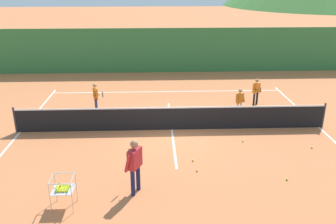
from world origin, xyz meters
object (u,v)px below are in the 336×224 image
student_2 (256,89)px  tennis_ball_3 (141,157)px  tennis_net (172,118)px  instructor (135,162)px  ball_cart (62,188)px  tennis_ball_5 (312,147)px  tennis_ball_0 (197,171)px  tennis_ball_7 (129,148)px  student_1 (240,100)px  tennis_ball_2 (243,141)px  tennis_ball_1 (193,160)px  student_0 (96,95)px  tennis_ball_4 (287,179)px

student_2 → tennis_ball_3: 7.44m
tennis_net → instructor: size_ratio=7.55×
ball_cart → tennis_ball_5: size_ratio=13.22×
tennis_ball_0 → tennis_ball_7: (-2.25, 1.64, 0.00)m
student_1 → tennis_ball_7: student_1 is taller
tennis_ball_0 → instructor: bearing=-150.7°
student_1 → tennis_ball_5: student_1 is taller
student_2 → tennis_ball_2: bearing=-111.1°
tennis_ball_1 → tennis_ball_7: bearing=156.0°
instructor → tennis_ball_5: size_ratio=24.23×
ball_cart → tennis_ball_0: ball_cart is taller
instructor → tennis_ball_1: instructor is taller
student_1 → tennis_ball_2: (-0.45, -2.71, -0.70)m
tennis_ball_1 → tennis_ball_5: bearing=10.1°
tennis_ball_1 → tennis_ball_2: bearing=34.8°
tennis_ball_2 → student_0: bearing=149.8°
tennis_net → tennis_ball_2: tennis_net is taller
tennis_net → student_2: (4.16, 2.79, 0.28)m
tennis_ball_2 → tennis_ball_4: size_ratio=1.00×
ball_cart → tennis_net: bearing=57.9°
student_0 → tennis_ball_0: (3.97, -5.54, -0.76)m
tennis_ball_2 → student_1: bearing=80.5°
tennis_net → tennis_ball_7: 2.38m
instructor → tennis_ball_4: bearing=5.5°
student_0 → tennis_ball_7: 4.33m
student_2 → tennis_ball_3: bearing=-136.2°
student_2 → tennis_ball_4: bearing=-97.1°
tennis_ball_3 → tennis_ball_7: (-0.42, 0.65, 0.00)m
tennis_ball_2 → tennis_ball_4: same height
student_0 → tennis_ball_2: 6.92m
tennis_net → tennis_ball_1: 2.76m
instructor → ball_cart: 2.03m
student_0 → student_2: size_ratio=1.03×
tennis_net → tennis_ball_0: size_ratio=182.98×
tennis_ball_2 → tennis_ball_3: 3.95m
ball_cart → tennis_ball_0: bearing=24.2°
student_2 → tennis_ball_7: 7.34m
student_0 → student_1: bearing=-6.7°
student_0 → tennis_ball_4: bearing=-42.9°
ball_cart → tennis_ball_7: bearing=65.3°
tennis_ball_2 → tennis_ball_7: size_ratio=1.00×
ball_cart → tennis_ball_3: size_ratio=13.22×
student_2 → student_1: bearing=-129.8°
student_0 → student_1: student_0 is taller
ball_cart → tennis_ball_5: ball_cart is taller
tennis_ball_0 → tennis_net: bearing=100.9°
student_1 → tennis_ball_5: size_ratio=18.00×
student_1 → student_2: size_ratio=0.95×
tennis_ball_1 → tennis_ball_0: bearing=-84.5°
student_1 → student_2: student_2 is taller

